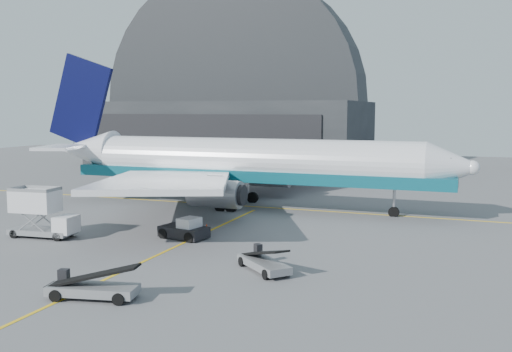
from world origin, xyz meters
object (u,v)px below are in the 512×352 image
at_px(belt_loader_a, 92,288).
at_px(belt_loader_b, 263,262).
at_px(catering_truck, 41,214).
at_px(pushback_tug, 185,230).
at_px(airliner, 237,162).

relative_size(belt_loader_a, belt_loader_b, 1.19).
bearing_deg(catering_truck, belt_loader_b, -13.21).
distance_m(catering_truck, pushback_tug, 12.04).
height_order(catering_truck, belt_loader_a, catering_truck).
bearing_deg(belt_loader_b, airliner, 158.61).
bearing_deg(pushback_tug, belt_loader_a, -70.05).
bearing_deg(airliner, catering_truck, -115.71).
bearing_deg(belt_loader_a, belt_loader_b, 38.50).
relative_size(pushback_tug, belt_loader_b, 0.93).
distance_m(catering_truck, belt_loader_b, 20.89).
bearing_deg(belt_loader_a, airliner, 85.73).
height_order(airliner, belt_loader_a, airliner).
xyz_separation_m(airliner, belt_loader_a, (4.05, -31.09, -4.22)).
relative_size(airliner, belt_loader_b, 10.73).
xyz_separation_m(pushback_tug, belt_loader_a, (2.16, -15.29, -0.05)).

